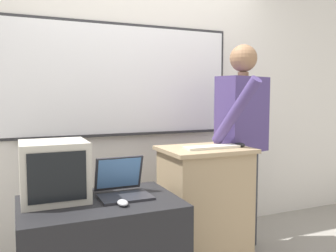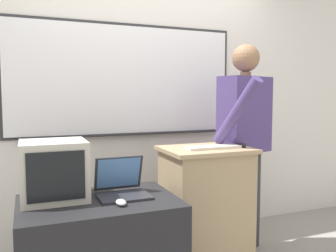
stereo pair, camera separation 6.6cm
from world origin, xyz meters
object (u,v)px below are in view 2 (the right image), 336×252
lectern_podium (206,206)px  laptop (122,185)px  person_presenter (245,130)px  computer_mouse_by_laptop (121,202)px  crt_monitor (54,170)px  wireless_keyboard (213,147)px  computer_mouse_by_keyboard (242,145)px

lectern_podium → laptop: size_ratio=2.91×
person_presenter → computer_mouse_by_laptop: size_ratio=17.58×
laptop → crt_monitor: size_ratio=0.82×
lectern_podium → crt_monitor: bearing=-172.4°
laptop → lectern_podium: bearing=16.4°
person_presenter → computer_mouse_by_laptop: (-1.22, -0.55, -0.33)m
wireless_keyboard → crt_monitor: 1.16m
wireless_keyboard → computer_mouse_by_keyboard: size_ratio=4.32×
person_presenter → computer_mouse_by_keyboard: (-0.18, -0.22, -0.09)m
laptop → person_presenter: bearing=16.5°
laptop → wireless_keyboard: 0.78m
computer_mouse_by_keyboard → lectern_podium: bearing=162.5°
person_presenter → computer_mouse_by_laptop: bearing=-172.8°
person_presenter → crt_monitor: person_presenter is taller
lectern_podium → computer_mouse_by_keyboard: size_ratio=9.32×
lectern_podium → laptop: (-0.72, -0.21, 0.29)m
lectern_podium → computer_mouse_by_keyboard: 0.56m
lectern_podium → person_presenter: (0.44, 0.13, 0.57)m
computer_mouse_by_keyboard → laptop: bearing=-172.6°
computer_mouse_by_laptop → crt_monitor: (-0.35, 0.27, 0.16)m
person_presenter → wireless_keyboard: person_presenter is taller
lectern_podium → crt_monitor: 1.21m
lectern_podium → computer_mouse_by_laptop: 0.92m
laptop → crt_monitor: bearing=171.5°
laptop → computer_mouse_by_laptop: laptop is taller
laptop → wireless_keyboard: size_ratio=0.74×
wireless_keyboard → crt_monitor: (-1.15, -0.09, -0.07)m
crt_monitor → lectern_podium: bearing=7.6°
person_presenter → wireless_keyboard: 0.47m
lectern_podium → person_presenter: bearing=16.7°
lectern_podium → computer_mouse_by_laptop: size_ratio=9.32×
lectern_podium → computer_mouse_by_laptop: lectern_podium is taller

